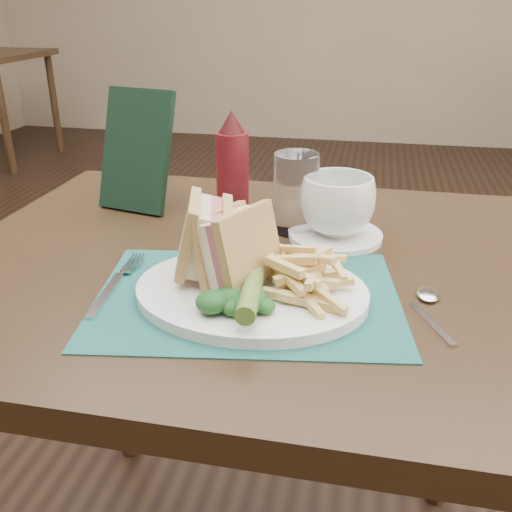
{
  "coord_description": "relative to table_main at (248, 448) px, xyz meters",
  "views": [
    {
      "loc": [
        0.17,
        -1.26,
        1.11
      ],
      "look_at": [
        0.03,
        -0.6,
        0.8
      ],
      "focal_mm": 40.0,
      "sensor_mm": 36.0,
      "label": 1
    }
  ],
  "objects": [
    {
      "name": "pickle_spear",
      "position": [
        0.05,
        -0.18,
        0.41
      ],
      "size": [
        0.03,
        0.12,
        0.03
      ],
      "primitive_type": "cylinder",
      "rotation": [
        1.54,
        0.0,
        0.1
      ],
      "color": "#4E722B",
      "rests_on": "plate"
    },
    {
      "name": "kale_garnish",
      "position": [
        0.03,
        -0.18,
        0.41
      ],
      "size": [
        0.11,
        0.08,
        0.03
      ],
      "primitive_type": null,
      "color": "#163D1A",
      "rests_on": "plate"
    },
    {
      "name": "floor",
      "position": [
        0.0,
        0.5,
        -0.38
      ],
      "size": [
        7.0,
        7.0,
        0.0
      ],
      "primitive_type": "plane",
      "color": "black",
      "rests_on": "ground"
    },
    {
      "name": "table_main",
      "position": [
        0.0,
        0.0,
        0.0
      ],
      "size": [
        0.9,
        0.75,
        0.75
      ],
      "primitive_type": null,
      "color": "black",
      "rests_on": "ground"
    },
    {
      "name": "spoon",
      "position": [
        0.26,
        -0.12,
        0.38
      ],
      "size": [
        0.09,
        0.15,
        0.01
      ],
      "primitive_type": null,
      "rotation": [
        0.0,
        0.0,
        0.44
      ],
      "color": "silver",
      "rests_on": "table_main"
    },
    {
      "name": "saucer",
      "position": [
        0.12,
        0.1,
        0.38
      ],
      "size": [
        0.16,
        0.16,
        0.01
      ],
      "primitive_type": "cylinder",
      "rotation": [
        0.0,
        0.0,
        0.1
      ],
      "color": "white",
      "rests_on": "table_main"
    },
    {
      "name": "sandwich_half_a",
      "position": [
        -0.05,
        -0.1,
        0.44
      ],
      "size": [
        0.1,
        0.12,
        0.11
      ],
      "primitive_type": null,
      "rotation": [
        0.0,
        0.24,
        0.26
      ],
      "color": "tan",
      "rests_on": "plate"
    },
    {
      "name": "ketchup_bottle",
      "position": [
        -0.06,
        0.15,
        0.47
      ],
      "size": [
        0.07,
        0.07,
        0.19
      ],
      "primitive_type": null,
      "rotation": [
        0.0,
        0.0,
        0.2
      ],
      "color": "#5A0F16",
      "rests_on": "table_main"
    },
    {
      "name": "check_presenter",
      "position": [
        -0.24,
        0.18,
        0.48
      ],
      "size": [
        0.15,
        0.11,
        0.21
      ],
      "primitive_type": "cube",
      "rotation": [
        -0.31,
        0.0,
        -0.21
      ],
      "color": "black",
      "rests_on": "table_main"
    },
    {
      "name": "fries_pile",
      "position": [
        0.1,
        -0.11,
        0.42
      ],
      "size": [
        0.18,
        0.2,
        0.05
      ],
      "primitive_type": null,
      "color": "#DDBC6E",
      "rests_on": "plate"
    },
    {
      "name": "coffee_cup",
      "position": [
        0.12,
        0.1,
        0.43
      ],
      "size": [
        0.16,
        0.16,
        0.09
      ],
      "primitive_type": "imported",
      "rotation": [
        0.0,
        0.0,
        0.98
      ],
      "color": "white",
      "rests_on": "saucer"
    },
    {
      "name": "placemat",
      "position": [
        0.03,
        -0.12,
        0.38
      ],
      "size": [
        0.43,
        0.34,
        0.0
      ],
      "primitive_type": "cube",
      "rotation": [
        0.0,
        0.0,
        0.15
      ],
      "color": "#1A534D",
      "rests_on": "table_main"
    },
    {
      "name": "sandwich_half_b",
      "position": [
        -0.01,
        -0.11,
        0.44
      ],
      "size": [
        0.11,
        0.13,
        0.1
      ],
      "primitive_type": null,
      "rotation": [
        0.0,
        -0.24,
        -0.45
      ],
      "color": "tan",
      "rests_on": "plate"
    },
    {
      "name": "drinking_glass",
      "position": [
        0.06,
        0.12,
        0.44
      ],
      "size": [
        0.09,
        0.09,
        0.13
      ],
      "primitive_type": "cylinder",
      "rotation": [
        0.0,
        0.0,
        -0.27
      ],
      "color": "white",
      "rests_on": "table_main"
    },
    {
      "name": "fork",
      "position": [
        -0.15,
        -0.13,
        0.38
      ],
      "size": [
        0.05,
        0.17,
        0.01
      ],
      "primitive_type": null,
      "rotation": [
        0.0,
        0.0,
        0.1
      ],
      "color": "silver",
      "rests_on": "placemat"
    },
    {
      "name": "wall_back",
      "position": [
        0.0,
        4.0,
        -0.38
      ],
      "size": [
        6.0,
        0.0,
        6.0
      ],
      "primitive_type": "plane",
      "rotation": [
        1.57,
        0.0,
        0.0
      ],
      "color": "tan",
      "rests_on": "ground"
    },
    {
      "name": "plate",
      "position": [
        0.03,
        -0.13,
        0.38
      ],
      "size": [
        0.3,
        0.24,
        0.01
      ],
      "primitive_type": null,
      "rotation": [
        0.0,
        0.0,
        -0.01
      ],
      "color": "white",
      "rests_on": "placemat"
    }
  ]
}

